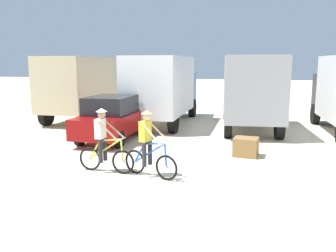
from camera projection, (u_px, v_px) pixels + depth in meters
The scene contains 8 objects.
ground_plane at pixel (144, 197), 8.27m from camera, with size 120.00×120.00×0.00m, color beige.
box_truck_tan_camper at pixel (85, 85), 19.29m from camera, with size 2.51×6.79×3.35m.
box_truck_avon_van at pixel (163, 87), 17.85m from camera, with size 2.54×6.81×3.35m.
box_truck_grey_hauler at pixel (250, 89), 16.57m from camera, with size 3.10×6.97×3.35m.
sedan_parked at pixel (112, 118), 14.27m from camera, with size 1.83×4.23×1.76m.
cyclist_orange_shirt at pixel (104, 143), 10.03m from camera, with size 1.73×0.52×1.82m.
cyclist_cowboy_hat at pixel (148, 146), 9.62m from camera, with size 1.66×0.71×1.82m.
supply_crate at pixel (246, 147), 11.85m from camera, with size 0.70×0.77×0.62m, color olive.
Camera 1 is at (2.54, -7.46, 3.05)m, focal length 38.36 mm.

